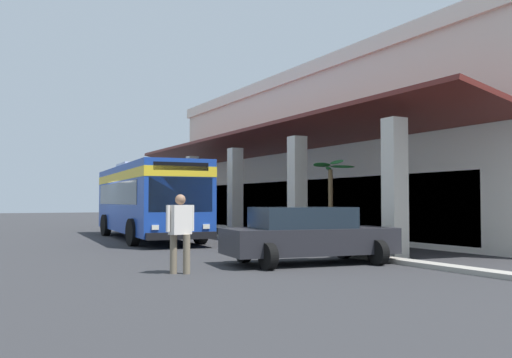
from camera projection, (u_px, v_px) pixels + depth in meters
The scene contains 7 objects.
ground at pixel (278, 233), 28.75m from camera, with size 120.00×120.00×0.00m, color #2D2D30.
curb_strip at pixel (216, 236), 25.23m from camera, with size 31.82×0.50×0.12m, color #9E998E.
plaza_building at pixel (383, 157), 29.89m from camera, with size 26.81×15.00×7.95m.
transit_bus at pixel (147, 196), 24.45m from camera, with size 11.38×3.51×3.34m.
parked_sedan_charcoal at pixel (307, 235), 14.70m from camera, with size 2.83×4.61×1.47m.
pedestrian at pixel (180, 229), 12.70m from camera, with size 0.37×0.70×1.78m.
potted_palm at pixel (331, 225), 19.81m from camera, with size 1.77×1.81×3.06m.
Camera 1 is at (24.97, -6.47, 1.62)m, focal length 39.82 mm.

